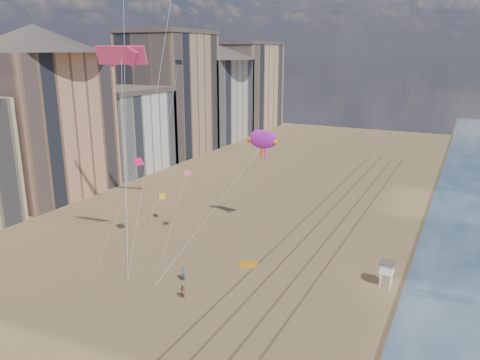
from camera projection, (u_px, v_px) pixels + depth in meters
name	position (u px, v px, depth m)	size (l,w,h in m)	color
wet_sand	(452.00, 247.00, 59.83)	(260.00, 260.00, 0.00)	#42301E
tracks	(304.00, 252.00, 58.24)	(7.68, 120.00, 0.01)	brown
buildings	(154.00, 100.00, 106.04)	(34.72, 131.35, 29.00)	#C6B284
lifeguard_stand	(387.00, 268.00, 49.18)	(1.57, 1.57, 2.83)	white
grounded_kite	(248.00, 264.00, 54.75)	(2.10, 1.34, 0.24)	orange
show_kite	(263.00, 140.00, 61.23)	(4.30, 9.88, 22.72)	#B41CB6
kite_flyer_a	(183.00, 274.00, 50.63)	(0.65, 0.43, 1.79)	#525869
kite_flyer_b	(183.00, 292.00, 47.16)	(0.74, 0.58, 1.52)	#985F4D
small_kites	(165.00, 146.00, 59.90)	(9.02, 12.54, 19.37)	black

